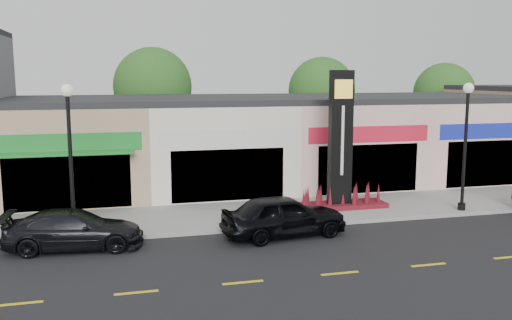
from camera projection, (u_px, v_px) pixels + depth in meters
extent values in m
plane|color=black|center=(306.00, 244.00, 19.19)|extent=(120.00, 120.00, 0.00)
cube|color=gray|center=(273.00, 212.00, 23.34)|extent=(52.00, 4.30, 0.15)
cube|color=gray|center=(288.00, 226.00, 21.19)|extent=(52.00, 0.20, 0.15)
cube|color=tan|center=(76.00, 148.00, 27.79)|extent=(7.00, 10.00, 4.50)
cube|color=#262628|center=(73.00, 101.00, 27.43)|extent=(7.00, 10.00, 0.30)
cube|color=black|center=(68.00, 182.00, 23.18)|extent=(5.25, 0.10, 2.40)
cube|color=#1C812B|center=(66.00, 143.00, 22.92)|extent=(6.30, 0.12, 0.80)
cube|color=#1C812B|center=(66.00, 154.00, 22.55)|extent=(5.60, 0.90, 0.12)
cube|color=white|center=(210.00, 144.00, 29.50)|extent=(7.00, 10.00, 4.50)
cube|color=#262628|center=(210.00, 100.00, 29.13)|extent=(7.00, 10.00, 0.30)
cube|color=black|center=(228.00, 175.00, 24.88)|extent=(5.25, 0.10, 2.40)
cube|color=silver|center=(228.00, 138.00, 24.62)|extent=(6.30, 0.12, 0.80)
cube|color=#CDAA9C|center=(330.00, 140.00, 31.20)|extent=(7.00, 10.00, 4.50)
cube|color=#262628|center=(331.00, 98.00, 30.83)|extent=(7.00, 10.00, 0.30)
cube|color=black|center=(368.00, 169.00, 26.58)|extent=(5.25, 0.10, 2.40)
cube|color=red|center=(369.00, 134.00, 26.33)|extent=(6.30, 0.12, 0.80)
cube|color=#CDAA9C|center=(438.00, 137.00, 32.90)|extent=(7.00, 10.00, 4.50)
cube|color=#262628|center=(440.00, 97.00, 32.53)|extent=(7.00, 10.00, 0.30)
cube|color=black|center=(491.00, 163.00, 28.29)|extent=(5.25, 0.10, 2.40)
cube|color=#1929B3|center=(493.00, 131.00, 28.03)|extent=(6.30, 0.12, 0.80)
cylinder|color=#382619|center=(155.00, 141.00, 36.65)|extent=(0.36, 0.36, 3.15)
sphere|color=#23591C|center=(153.00, 86.00, 36.10)|extent=(5.20, 5.20, 5.20)
cylinder|color=#382619|center=(321.00, 137.00, 39.58)|extent=(0.36, 0.36, 2.97)
sphere|color=#23591C|center=(322.00, 90.00, 39.07)|extent=(4.80, 4.80, 4.80)
cylinder|color=#382619|center=(442.00, 135.00, 42.03)|extent=(0.36, 0.36, 2.80)
sphere|color=#23591C|center=(444.00, 93.00, 41.54)|extent=(4.60, 4.60, 4.60)
cylinder|color=black|center=(74.00, 232.00, 19.59)|extent=(0.32, 0.32, 0.30)
cylinder|color=black|center=(71.00, 164.00, 19.21)|extent=(0.14, 0.14, 5.00)
sphere|color=silver|center=(67.00, 90.00, 18.81)|extent=(0.44, 0.44, 0.44)
cylinder|color=black|center=(462.00, 206.00, 23.48)|extent=(0.32, 0.32, 0.30)
cylinder|color=black|center=(465.00, 149.00, 23.10)|extent=(0.14, 0.14, 5.00)
sphere|color=silver|center=(469.00, 88.00, 22.70)|extent=(0.44, 0.44, 0.44)
cube|color=#5B0F14|center=(339.00, 205.00, 23.90)|extent=(4.20, 1.30, 0.20)
cube|color=black|center=(340.00, 140.00, 23.46)|extent=(1.00, 0.40, 6.00)
cube|color=yellow|center=(344.00, 89.00, 22.91)|extent=(0.80, 0.05, 0.80)
cube|color=silver|center=(342.00, 141.00, 23.25)|extent=(0.12, 0.04, 3.00)
imported|color=black|center=(74.00, 230.00, 18.57)|extent=(2.29, 4.81, 1.35)
imported|color=black|center=(284.00, 216.00, 20.00)|extent=(2.42, 4.83, 1.58)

